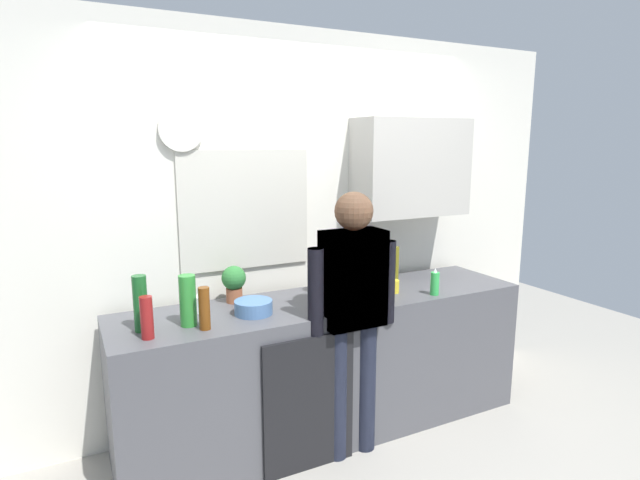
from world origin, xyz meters
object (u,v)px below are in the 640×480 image
object	(u,v)px
bottle_red_vinegar	(147,318)
bottle_olive_oil	(395,264)
mixing_bowl	(253,307)
storage_canister	(323,280)
person_guest	(353,304)
bottle_dark_sauce	(378,276)
dish_soap	(435,283)
cup_yellow_cup	(394,286)
bottle_green_wine	(140,304)
coffee_maker	(345,277)
bottle_amber_beer	(204,308)
cup_white_mug	(200,304)
person_at_sink	(353,304)
potted_plant	(234,282)
bottle_clear_soda	(188,301)

from	to	relation	value
bottle_red_vinegar	bottle_olive_oil	distance (m)	1.77
mixing_bowl	bottle_olive_oil	bearing A→B (deg)	10.92
storage_canister	person_guest	world-z (taller)	person_guest
bottle_red_vinegar	mixing_bowl	world-z (taller)	bottle_red_vinegar
bottle_dark_sauce	bottle_olive_oil	world-z (taller)	bottle_olive_oil
dish_soap	cup_yellow_cup	bearing A→B (deg)	142.45
bottle_olive_oil	bottle_green_wine	world-z (taller)	bottle_green_wine
coffee_maker	dish_soap	world-z (taller)	coffee_maker
bottle_amber_beer	cup_white_mug	bearing A→B (deg)	81.46
bottle_green_wine	person_at_sink	xyz separation A→B (m)	(1.13, -0.25, -0.10)
bottle_red_vinegar	dish_soap	bearing A→B (deg)	-1.95
potted_plant	person_at_sink	size ratio (longest dim) A/B	0.14
bottle_dark_sauce	bottle_amber_beer	world-z (taller)	bottle_amber_beer
bottle_dark_sauce	potted_plant	bearing A→B (deg)	170.90
mixing_bowl	person_at_sink	distance (m)	0.57
bottle_amber_beer	person_guest	size ratio (longest dim) A/B	0.14
cup_yellow_cup	bottle_amber_beer	bearing A→B (deg)	-175.46
cup_yellow_cup	dish_soap	xyz separation A→B (m)	(0.21, -0.16, 0.04)
coffee_maker	bottle_red_vinegar	world-z (taller)	coffee_maker
cup_white_mug	person_guest	world-z (taller)	person_guest
coffee_maker	person_at_sink	bearing A→B (deg)	-108.84
bottle_olive_oil	person_at_sink	xyz separation A→B (m)	(-0.62, -0.46, -0.07)
bottle_dark_sauce	storage_canister	bearing A→B (deg)	165.91
potted_plant	dish_soap	xyz separation A→B (m)	(1.21, -0.44, -0.05)
bottle_amber_beer	mixing_bowl	size ratio (longest dim) A/B	1.05
bottle_red_vinegar	bottle_green_wine	world-z (taller)	bottle_green_wine
bottle_dark_sauce	bottle_olive_oil	xyz separation A→B (m)	(0.21, 0.11, 0.04)
bottle_dark_sauce	bottle_amber_beer	distance (m)	1.26
bottle_clear_soda	person_guest	bearing A→B (deg)	-13.96
bottle_olive_oil	bottle_amber_beer	world-z (taller)	bottle_olive_oil
bottle_dark_sauce	person_at_sink	xyz separation A→B (m)	(-0.40, -0.35, -0.04)
bottle_clear_soda	bottle_green_wine	size ratio (longest dim) A/B	0.93
bottle_olive_oil	dish_soap	distance (m)	0.40
bottle_amber_beer	cup_yellow_cup	distance (m)	1.29
bottle_green_wine	storage_canister	distance (m)	1.19
coffee_maker	bottle_green_wine	world-z (taller)	coffee_maker
bottle_green_wine	cup_white_mug	world-z (taller)	bottle_green_wine
bottle_clear_soda	bottle_olive_oil	xyz separation A→B (m)	(1.51, 0.24, -0.02)
bottle_dark_sauce	mixing_bowl	size ratio (longest dim) A/B	0.82
storage_canister	bottle_dark_sauce	bearing A→B (deg)	-14.09
bottle_green_wine	bottle_dark_sauce	bearing A→B (deg)	3.84
bottle_amber_beer	person_at_sink	world-z (taller)	person_at_sink
potted_plant	dish_soap	distance (m)	1.29
cup_yellow_cup	person_guest	world-z (taller)	person_guest
bottle_dark_sauce	bottle_amber_beer	bearing A→B (deg)	-169.54
dish_soap	storage_canister	world-z (taller)	dish_soap
dish_soap	bottle_amber_beer	bearing A→B (deg)	177.72
potted_plant	cup_white_mug	bearing A→B (deg)	-159.50
bottle_olive_oil	bottle_green_wine	distance (m)	1.77
mixing_bowl	bottle_red_vinegar	bearing A→B (deg)	-169.14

